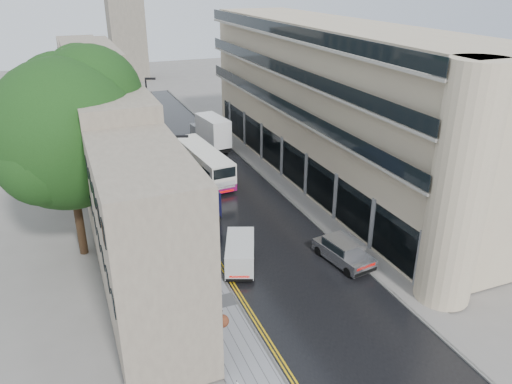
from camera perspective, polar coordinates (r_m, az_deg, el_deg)
road at (r=45.61m, az=-4.03°, el=0.55°), size 9.00×85.00×0.02m
left_sidewalk at (r=44.33m, az=-11.23°, el=-0.51°), size 2.70×85.00×0.12m
right_sidewalk at (r=47.37m, az=2.19°, el=1.56°), size 1.80×85.00×0.12m
old_shop_row at (r=44.26m, az=-17.08°, el=7.06°), size 4.50×56.00×12.00m
modern_block at (r=46.11m, az=8.75°, el=9.76°), size 8.00×40.00×14.00m
tree_near at (r=34.31m, az=-20.53°, el=3.52°), size 10.56×10.56×13.89m
tree_far at (r=46.99m, az=-20.85°, el=7.78°), size 9.24×9.24×12.46m
cream_bus at (r=44.84m, az=-5.97°, el=2.00°), size 3.18×10.35×2.78m
white_lorry at (r=53.88m, az=-5.44°, el=6.28°), size 2.93×7.21×3.68m
silver_hatchback at (r=32.66m, az=10.54°, el=-8.23°), size 2.59×4.69×1.67m
white_van at (r=31.90m, az=-3.41°, el=-8.40°), size 3.24×4.59×1.91m
navy_van at (r=38.85m, az=-7.45°, el=-1.52°), size 2.77×5.89×2.91m
pedestrian at (r=35.67m, az=-7.73°, el=-4.93°), size 0.70×0.58×1.65m
lamp_post_near at (r=35.96m, az=-8.70°, el=0.56°), size 0.87×0.46×7.64m
lamp_post_far at (r=49.78m, az=-12.08°, el=7.61°), size 1.01×0.56×8.83m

